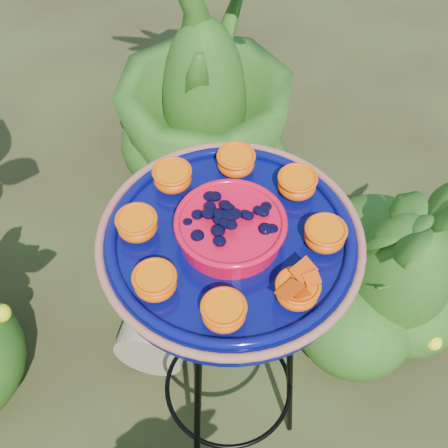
{
  "coord_description": "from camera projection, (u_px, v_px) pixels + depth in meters",
  "views": [
    {
      "loc": [
        -0.64,
        -0.47,
        1.79
      ],
      "look_at": [
        -0.09,
        -0.1,
        0.94
      ],
      "focal_mm": 50.0,
      "sensor_mm": 36.0,
      "label": 1
    }
  ],
  "objects": [
    {
      "name": "ground_plane",
      "position": [
        214.0,
        380.0,
        1.9
      ],
      "size": [
        20.0,
        20.0,
        0.0
      ],
      "primitive_type": "plane",
      "color": "black",
      "rests_on": "ground"
    },
    {
      "name": "tripod_stand",
      "position": [
        229.0,
        343.0,
        1.38
      ],
      "size": [
        0.42,
        0.42,
        0.88
      ],
      "rotation": [
        0.0,
        0.0,
        -0.44
      ],
      "color": "black",
      "rests_on": "ground"
    },
    {
      "name": "feeder_dish",
      "position": [
        230.0,
        238.0,
        1.08
      ],
      "size": [
        0.59,
        0.59,
        0.11
      ],
      "rotation": [
        0.0,
        0.0,
        -0.44
      ],
      "color": "#070952",
      "rests_on": "tripod_stand"
    },
    {
      "name": "driftwood_log",
      "position": [
        177.0,
        273.0,
        2.01
      ],
      "size": [
        0.65,
        0.41,
        0.21
      ],
      "primitive_type": "cylinder",
      "rotation": [
        0.0,
        1.57,
        0.36
      ],
      "color": "gray",
      "rests_on": "ground"
    },
    {
      "name": "shrub_back_right",
      "position": [
        203.0,
        58.0,
        1.98
      ],
      "size": [
        0.71,
        0.71,
        1.1
      ],
      "primitive_type": "imported",
      "rotation": [
        0.0,
        0.0,
        1.73
      ],
      "color": "#245516",
      "rests_on": "ground"
    },
    {
      "name": "shrub_front_right",
      "position": [
        406.0,
        265.0,
        1.75
      ],
      "size": [
        0.36,
        0.24,
        0.67
      ],
      "primitive_type": "imported",
      "rotation": [
        0.0,
        0.0,
        3.13
      ],
      "color": "#245516",
      "rests_on": "ground"
    }
  ]
}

